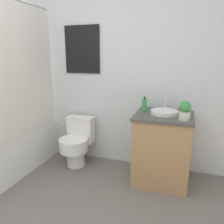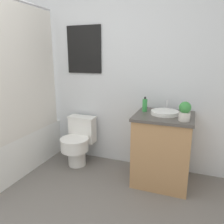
{
  "view_description": "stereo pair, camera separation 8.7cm",
  "coord_description": "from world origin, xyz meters",
  "px_view_note": "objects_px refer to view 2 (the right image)",
  "views": [
    {
      "loc": [
        1.12,
        -0.76,
        1.39
      ],
      "look_at": [
        0.4,
        1.44,
        0.8
      ],
      "focal_mm": 35.0,
      "sensor_mm": 36.0,
      "label": 1
    },
    {
      "loc": [
        1.2,
        -0.73,
        1.39
      ],
      "look_at": [
        0.4,
        1.44,
        0.8
      ],
      "focal_mm": 35.0,
      "sensor_mm": 36.0,
      "label": 2
    }
  ],
  "objects_px": {
    "toilet": "(78,141)",
    "potted_plant": "(185,111)",
    "soap_bottle": "(145,105)",
    "sink": "(165,112)"
  },
  "relations": [
    {
      "from": "sink",
      "to": "potted_plant",
      "type": "relative_size",
      "value": 1.75
    },
    {
      "from": "sink",
      "to": "toilet",
      "type": "bearing_deg",
      "value": 178.72
    },
    {
      "from": "sink",
      "to": "soap_bottle",
      "type": "height_order",
      "value": "soap_bottle"
    },
    {
      "from": "toilet",
      "to": "soap_bottle",
      "type": "bearing_deg",
      "value": 2.05
    },
    {
      "from": "sink",
      "to": "soap_bottle",
      "type": "distance_m",
      "value": 0.24
    },
    {
      "from": "sink",
      "to": "soap_bottle",
      "type": "relative_size",
      "value": 1.98
    },
    {
      "from": "toilet",
      "to": "soap_bottle",
      "type": "height_order",
      "value": "soap_bottle"
    },
    {
      "from": "toilet",
      "to": "sink",
      "type": "bearing_deg",
      "value": -1.28
    },
    {
      "from": "soap_bottle",
      "to": "sink",
      "type": "bearing_deg",
      "value": -13.39
    },
    {
      "from": "toilet",
      "to": "potted_plant",
      "type": "height_order",
      "value": "potted_plant"
    }
  ]
}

